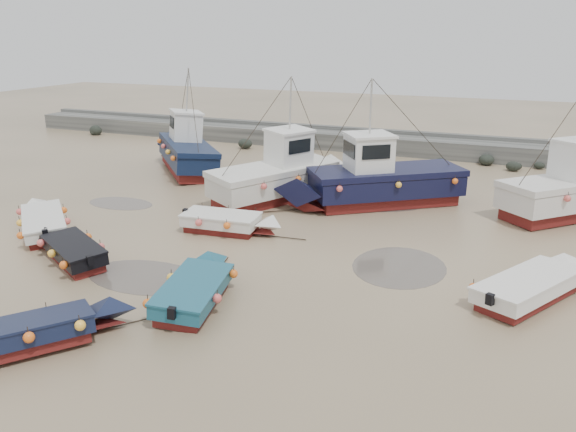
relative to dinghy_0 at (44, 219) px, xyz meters
The scene contains 17 objects.
ground 9.32m from the dinghy_0, ahead, with size 120.00×120.00×0.00m, color tan.
seawall 24.05m from the dinghy_0, 67.12° to the left, with size 60.00×4.92×1.50m.
puddle_a 7.45m from the dinghy_0, 18.78° to the right, with size 4.58×4.58×0.01m, color #584F48.
puddle_b 15.38m from the dinghy_0, ahead, with size 3.45×3.45×0.01m, color #584F48.
puddle_c 4.65m from the dinghy_0, 84.28° to the left, with size 3.58×3.58×0.01m, color #584F48.
puddle_d 16.62m from the dinghy_0, 42.77° to the left, with size 6.31×6.31×0.01m, color #584F48.
dinghy_0 is the anchor object (origin of this frame).
dinghy_1 10.28m from the dinghy_0, 47.27° to the right, with size 4.68×5.55×1.43m.
dinghy_2 10.26m from the dinghy_0, 18.82° to the right, with size 2.48×5.84×1.43m.
dinghy_3 19.92m from the dinghy_0, ahead, with size 4.05×6.13×1.43m.
dinghy_4 4.16m from the dinghy_0, 31.65° to the right, with size 5.32×3.45×1.43m.
dinghy_5 8.14m from the dinghy_0, 20.63° to the left, with size 5.62×2.20×1.43m.
cabin_boat_0 12.09m from the dinghy_0, 91.99° to the left, with size 7.82×8.36×6.22m.
cabin_boat_1 11.56m from the dinghy_0, 47.65° to the left, with size 5.90×9.44×6.22m.
cabin_boat_2 15.50m from the dinghy_0, 36.45° to the left, with size 9.51×7.38×6.22m.
cabin_boat_3 24.06m from the dinghy_0, 27.00° to the left, with size 7.23×7.18×6.22m.
person 9.65m from the dinghy_0, 43.94° to the left, with size 0.59×0.39×1.61m, color #171C32.
Camera 1 is at (9.41, -17.60, 8.38)m, focal length 35.00 mm.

